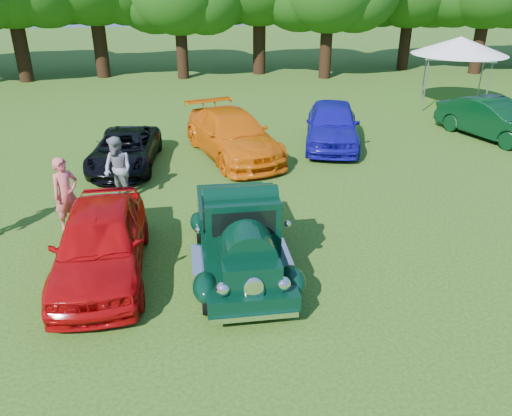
{
  "coord_description": "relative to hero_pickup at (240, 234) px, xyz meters",
  "views": [
    {
      "loc": [
        -0.43,
        -9.22,
        6.18
      ],
      "look_at": [
        1.11,
        1.44,
        1.1
      ],
      "focal_mm": 35.0,
      "sensor_mm": 36.0,
      "label": 1
    }
  ],
  "objects": [
    {
      "name": "red_convertible",
      "position": [
        -3.09,
        0.13,
        -0.02
      ],
      "size": [
        2.03,
        4.8,
        1.62
      ],
      "primitive_type": "imported",
      "rotation": [
        0.0,
        0.0,
        0.02
      ],
      "color": "#AB0709",
      "rests_on": "ground"
    },
    {
      "name": "spectator_pink",
      "position": [
        -4.25,
        2.54,
        0.17
      ],
      "size": [
        0.86,
        0.83,
        1.98
      ],
      "primitive_type": "imported",
      "rotation": [
        0.0,
        0.0,
        0.73
      ],
      "color": "#D35657",
      "rests_on": "ground"
    },
    {
      "name": "back_car_black",
      "position": [
        -3.22,
        7.14,
        -0.2
      ],
      "size": [
        2.49,
        4.68,
        1.25
      ],
      "primitive_type": "imported",
      "rotation": [
        0.0,
        0.0,
        -0.09
      ],
      "color": "black",
      "rests_on": "ground"
    },
    {
      "name": "hero_pickup",
      "position": [
        0.0,
        0.0,
        0.0
      ],
      "size": [
        2.27,
        4.87,
        1.9
      ],
      "color": "black",
      "rests_on": "ground"
    },
    {
      "name": "back_car_blue",
      "position": [
        4.61,
        8.48,
        0.02
      ],
      "size": [
        3.23,
        5.33,
        1.7
      ],
      "primitive_type": "imported",
      "rotation": [
        0.0,
        0.0,
        -0.26
      ],
      "color": "#130E9B",
      "rests_on": "ground"
    },
    {
      "name": "back_car_green",
      "position": [
        11.38,
        8.43,
        -0.03
      ],
      "size": [
        3.14,
        5.1,
        1.59
      ],
      "primitive_type": "imported",
      "rotation": [
        0.0,
        0.0,
        0.33
      ],
      "color": "black",
      "rests_on": "ground"
    },
    {
      "name": "spectator_grey",
      "position": [
        -3.11,
        4.25,
        0.14
      ],
      "size": [
        1.19,
        1.18,
        1.94
      ],
      "primitive_type": "imported",
      "rotation": [
        0.0,
        0.0,
        -0.74
      ],
      "color": "gray",
      "rests_on": "ground"
    },
    {
      "name": "back_car_orange",
      "position": [
        0.62,
        7.72,
        -0.01
      ],
      "size": [
        3.74,
        6.04,
        1.63
      ],
      "primitive_type": "imported",
      "rotation": [
        0.0,
        0.0,
        0.28
      ],
      "color": "#DD6007",
      "rests_on": "ground"
    },
    {
      "name": "canopy_tent",
      "position": [
        12.39,
        13.7,
        2.15
      ],
      "size": [
        6.03,
        6.03,
        3.42
      ],
      "rotation": [
        0.0,
        0.0,
        -0.43
      ],
      "color": "white",
      "rests_on": "ground"
    },
    {
      "name": "ground",
      "position": [
        -0.64,
        -0.68,
        -0.83
      ],
      "size": [
        120.0,
        120.0,
        0.0
      ],
      "primitive_type": "plane",
      "color": "#274810",
      "rests_on": "ground"
    }
  ]
}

